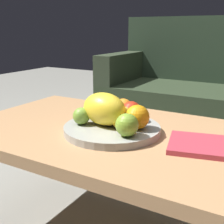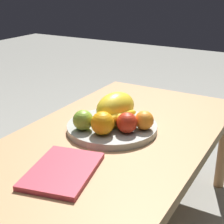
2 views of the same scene
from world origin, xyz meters
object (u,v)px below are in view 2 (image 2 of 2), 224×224
at_px(melon_large_front, 116,107).
at_px(magazine, 63,171).
at_px(banana_bunch, 119,119).
at_px(orange_left, 144,120).
at_px(apple_right, 83,120).
at_px(apple_left, 127,123).
at_px(orange_front, 103,123).
at_px(coffee_table, 112,147).
at_px(apple_front, 116,107).
at_px(fruit_bowl, 112,127).

bearing_deg(melon_large_front, magazine, 4.55).
xyz_separation_m(melon_large_front, banana_bunch, (0.03, 0.03, -0.03)).
distance_m(orange_left, apple_right, 0.22).
xyz_separation_m(apple_left, magazine, (0.30, -0.05, -0.05)).
bearing_deg(orange_front, melon_large_front, -172.40).
distance_m(coffee_table, apple_front, 0.19).
xyz_separation_m(melon_large_front, magazine, (0.37, 0.03, -0.07)).
distance_m(melon_large_front, orange_front, 0.12).
height_order(fruit_bowl, apple_right, apple_right).
height_order(orange_left, magazine, orange_left).
height_order(fruit_bowl, apple_left, apple_left).
bearing_deg(fruit_bowl, orange_front, 8.83).
distance_m(orange_front, orange_left, 0.16).
height_order(apple_front, apple_right, apple_right).
xyz_separation_m(fruit_bowl, apple_right, (0.09, -0.07, 0.05)).
relative_size(apple_right, magazine, 0.30).
bearing_deg(melon_large_front, apple_left, 51.78).
distance_m(apple_front, banana_bunch, 0.13).
relative_size(fruit_bowl, apple_right, 4.58).
xyz_separation_m(apple_left, apple_right, (0.06, -0.15, -0.00)).
bearing_deg(orange_front, banana_bunch, 168.56).
distance_m(orange_left, apple_left, 0.07).
bearing_deg(apple_right, coffee_table, 118.62).
distance_m(apple_front, magazine, 0.45).
bearing_deg(apple_left, coffee_table, -81.81).
bearing_deg(orange_front, apple_right, -88.36).
distance_m(coffee_table, magazine, 0.30).
distance_m(fruit_bowl, orange_front, 0.11).
relative_size(orange_front, apple_right, 1.12).
bearing_deg(banana_bunch, coffee_table, -10.56).
xyz_separation_m(coffee_table, apple_left, (-0.01, 0.06, 0.11)).
bearing_deg(magazine, orange_left, 151.61).
height_order(coffee_table, apple_front, apple_front).
bearing_deg(orange_left, coffee_table, -57.12).
distance_m(orange_front, magazine, 0.25).
bearing_deg(orange_front, apple_left, 129.70).
bearing_deg(melon_large_front, apple_right, -27.70).
height_order(coffee_table, orange_left, orange_left).
height_order(apple_left, banana_bunch, apple_left).
bearing_deg(orange_left, apple_left, -36.80).
xyz_separation_m(melon_large_front, apple_front, (-0.07, -0.04, -0.03)).
distance_m(melon_large_front, apple_left, 0.11).
xyz_separation_m(coffee_table, apple_right, (0.05, -0.09, 0.11)).
xyz_separation_m(apple_right, banana_bunch, (-0.09, 0.10, -0.01)).
distance_m(fruit_bowl, orange_left, 0.13).
xyz_separation_m(orange_front, apple_front, (-0.19, -0.06, -0.01)).
bearing_deg(banana_bunch, orange_front, -11.44).
height_order(fruit_bowl, apple_front, apple_front).
bearing_deg(orange_left, apple_right, -59.12).
height_order(apple_left, apple_right, same).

